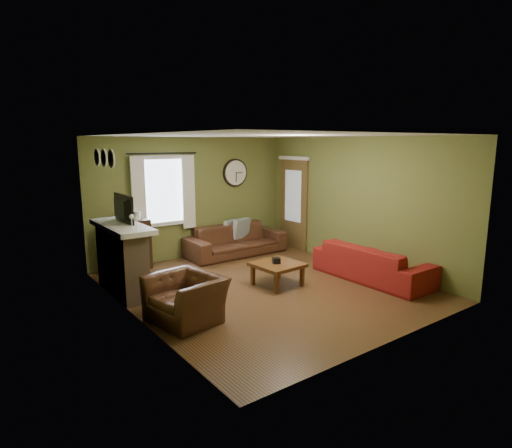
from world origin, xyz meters
TOP-DOWN VIEW (x-y plane):
  - floor at (0.00, 0.00)m, footprint 4.60×5.20m
  - ceiling at (0.00, 0.00)m, footprint 4.60×5.20m
  - wall_left at (-2.30, 0.00)m, footprint 0.00×5.20m
  - wall_right at (2.30, 0.00)m, footprint 0.00×5.20m
  - wall_back at (0.00, 2.60)m, footprint 4.60×0.00m
  - wall_front at (0.00, -2.60)m, footprint 4.60×0.00m
  - fireplace at (-2.10, 1.15)m, footprint 0.40×1.40m
  - firebox at (-1.91, 1.15)m, footprint 0.04×0.60m
  - mantel at (-2.07, 1.15)m, footprint 0.58×1.60m
  - tv at (-2.05, 1.30)m, footprint 0.08×0.60m
  - tv_screen at (-1.97, 1.30)m, footprint 0.02×0.62m
  - medallion_left at (-2.28, 0.80)m, footprint 0.28×0.28m
  - medallion_mid at (-2.28, 1.15)m, footprint 0.28×0.28m
  - medallion_right at (-2.28, 1.50)m, footprint 0.28×0.28m
  - window_pane at (-0.70, 2.58)m, footprint 1.00×0.02m
  - curtain_rod at (-0.70, 2.48)m, footprint 0.03×0.03m
  - curtain_left at (-1.25, 2.48)m, footprint 0.28×0.04m
  - curtain_right at (-0.15, 2.48)m, footprint 0.28×0.04m
  - wall_clock at (1.10, 2.55)m, footprint 0.64×0.06m
  - door at (2.27, 1.85)m, footprint 0.05×0.90m
  - bookshelf at (-1.54, 2.40)m, footprint 0.83×0.35m
  - book at (-1.41, 2.63)m, footprint 0.25×0.29m
  - sofa_brown at (0.81, 2.14)m, footprint 2.27×0.89m
  - pillow_left at (1.05, 2.27)m, footprint 0.46×0.22m
  - pillow_right at (0.84, 2.40)m, footprint 0.40×0.22m
  - sofa_red at (1.84, -0.83)m, footprint 0.87×2.23m
  - armchair at (-1.76, -0.46)m, footprint 1.04×1.14m
  - coffee_table at (0.23, -0.06)m, footprint 0.81×0.81m
  - tissue_box at (0.20, -0.06)m, footprint 0.17×0.17m
  - wine_glass_a at (-2.05, 0.55)m, footprint 0.07×0.07m
  - wine_glass_b at (-2.05, 0.73)m, footprint 0.07×0.07m

SIDE VIEW (x-z plane):
  - floor at x=0.00m, z-range 0.00..0.00m
  - coffee_table at x=0.23m, z-range 0.00..0.41m
  - firebox at x=-1.91m, z-range 0.02..0.57m
  - armchair at x=-1.76m, z-range 0.00..0.65m
  - sofa_red at x=1.84m, z-range 0.00..0.65m
  - sofa_brown at x=0.81m, z-range 0.00..0.66m
  - tissue_box at x=0.20m, z-range 0.35..0.45m
  - bookshelf at x=-1.54m, z-range 0.00..0.99m
  - fireplace at x=-2.10m, z-range 0.00..1.10m
  - pillow_left at x=1.05m, z-range 0.33..0.77m
  - pillow_right at x=0.84m, z-range 0.36..0.74m
  - book at x=-1.41m, z-range 0.95..0.97m
  - door at x=2.27m, z-range 0.00..2.10m
  - mantel at x=-2.07m, z-range 1.10..1.18m
  - wine_glass_a at x=-2.05m, z-range 1.18..1.39m
  - wine_glass_b at x=-2.05m, z-range 1.18..1.39m
  - wall_left at x=-2.30m, z-range 0.00..2.60m
  - wall_right at x=2.30m, z-range 0.00..2.60m
  - wall_back at x=0.00m, z-range 0.00..2.60m
  - wall_front at x=0.00m, z-range 0.00..2.60m
  - tv at x=-2.05m, z-range 1.18..1.53m
  - tv_screen at x=-1.97m, z-range 1.23..1.59m
  - curtain_left at x=-1.25m, z-range 0.67..2.23m
  - curtain_right at x=-0.15m, z-range 0.67..2.23m
  - window_pane at x=-0.70m, z-range 0.85..2.15m
  - wall_clock at x=1.10m, z-range 1.48..2.12m
  - medallion_left at x=-2.28m, z-range 2.24..2.26m
  - medallion_mid at x=-2.28m, z-range 2.24..2.26m
  - medallion_right at x=-2.28m, z-range 2.24..2.26m
  - curtain_rod at x=-0.70m, z-range 1.52..3.02m
  - ceiling at x=0.00m, z-range 2.60..2.60m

